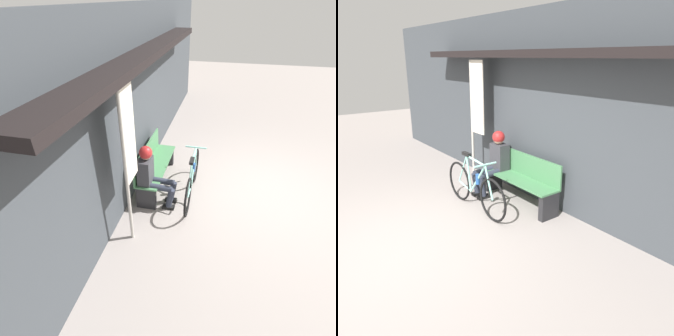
{
  "view_description": "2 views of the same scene",
  "coord_description": "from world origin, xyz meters",
  "views": [
    {
      "loc": [
        -4.48,
        0.87,
        3.27
      ],
      "look_at": [
        -0.49,
        1.77,
        0.57
      ],
      "focal_mm": 28.0,
      "sensor_mm": 36.0,
      "label": 1
    },
    {
      "loc": [
        3.87,
        -1.3,
        2.46
      ],
      "look_at": [
        -0.23,
        1.78,
        0.71
      ],
      "focal_mm": 35.0,
      "sensor_mm": 36.0,
      "label": 2
    }
  ],
  "objects": [
    {
      "name": "ground_plane",
      "position": [
        0.0,
        0.0,
        0.0
      ],
      "size": [
        24.0,
        24.0,
        0.0
      ],
      "primitive_type": "plane",
      "color": "gray"
    },
    {
      "name": "storefront_wall",
      "position": [
        0.0,
        2.46,
        1.66
      ],
      "size": [
        12.0,
        0.56,
        3.2
      ],
      "color": "#3D4247",
      "rests_on": "ground_plane"
    },
    {
      "name": "banner_pole",
      "position": [
        -1.61,
        2.07,
        1.53
      ],
      "size": [
        0.45,
        0.05,
        2.4
      ],
      "color": "#B7B2A8",
      "rests_on": "ground_plane"
    },
    {
      "name": "person_seated",
      "position": [
        -0.85,
        1.99,
        0.68
      ],
      "size": [
        0.34,
        0.66,
        1.18
      ],
      "color": "#2D3342",
      "rests_on": "ground_plane"
    },
    {
      "name": "bicycle",
      "position": [
        -0.47,
        1.31,
        0.39
      ],
      "size": [
        1.74,
        0.4,
        0.94
      ],
      "color": "black",
      "rests_on": "ground_plane"
    },
    {
      "name": "park_bench_near",
      "position": [
        -0.24,
        2.11,
        0.4
      ],
      "size": [
        1.64,
        0.42,
        0.86
      ],
      "color": "#477F51",
      "rests_on": "ground_plane"
    }
  ]
}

